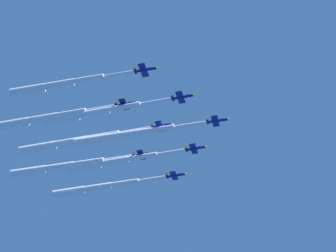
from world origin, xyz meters
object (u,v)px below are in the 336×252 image
object	(u,v)px
jet_lead	(123,135)
jet_trail_port	(40,119)
jet_starboard_inner	(91,113)
jet_starboard_mid	(95,188)
jet_starboard_outer	(56,167)
jet_port_mid	(68,142)
jet_port_outer	(56,85)
jet_port_inner	(112,162)

from	to	relation	value
jet_lead	jet_trail_port	size ratio (longest dim) A/B	1.07
jet_lead	jet_starboard_inner	size ratio (longest dim) A/B	1.04
jet_starboard_inner	jet_starboard_mid	xyz separation A→B (m)	(-13.38, 42.84, -0.43)
jet_starboard_inner	jet_starboard_outer	bearing A→B (deg)	134.22
jet_starboard_outer	jet_port_mid	bearing A→B (deg)	-51.00
jet_starboard_mid	jet_starboard_outer	bearing A→B (deg)	-129.45
jet_port_outer	jet_starboard_outer	distance (m)	46.08
jet_lead	jet_starboard_inner	distance (m)	16.79
jet_port_outer	jet_trail_port	bearing A→B (deg)	131.92
jet_starboard_mid	jet_trail_port	world-z (taller)	jet_trail_port
jet_lead	jet_port_mid	size ratio (longest dim) A/B	0.96
jet_trail_port	jet_port_outer	bearing A→B (deg)	-48.08
jet_starboard_mid	jet_port_outer	world-z (taller)	jet_port_outer
jet_lead	jet_port_inner	xyz separation A→B (m)	(-9.84, 14.90, 0.82)
jet_lead	jet_port_outer	world-z (taller)	jet_port_outer
jet_starboard_inner	jet_starboard_mid	distance (m)	44.88
jet_lead	jet_starboard_mid	size ratio (longest dim) A/B	1.04
jet_port_outer	jet_trail_port	distance (m)	19.45
jet_lead	jet_port_mid	xyz separation A→B (m)	(-25.06, 0.09, 2.30)
jet_starboard_outer	jet_port_outer	bearing A→B (deg)	-68.06
jet_port_inner	jet_starboard_outer	xyz separation A→B (m)	(-25.74, -1.83, 1.23)
jet_port_inner	jet_starboard_mid	world-z (taller)	jet_port_inner
jet_lead	jet_port_inner	bearing A→B (deg)	123.43
jet_port_mid	jet_port_outer	bearing A→B (deg)	-77.32
jet_starboard_outer	jet_lead	bearing A→B (deg)	-20.18
jet_port_mid	jet_starboard_mid	xyz separation A→B (m)	(2.45, 28.74, -1.80)
jet_starboard_inner	jet_port_mid	xyz separation A→B (m)	(-15.84, 14.10, 1.38)
jet_lead	jet_trail_port	bearing A→B (deg)	-154.15
jet_trail_port	jet_starboard_inner	bearing A→B (deg)	3.07
jet_port_inner	jet_starboard_mid	distance (m)	18.90
jet_port_mid	jet_starboard_mid	world-z (taller)	jet_port_mid
jet_lead	jet_starboard_inner	world-z (taller)	jet_starboard_inner
jet_port_mid	jet_lead	bearing A→B (deg)	-0.21
jet_lead	jet_starboard_inner	bearing A→B (deg)	-123.37
jet_lead	jet_port_mid	bearing A→B (deg)	179.79
jet_port_inner	jet_starboard_inner	bearing A→B (deg)	-88.78
jet_starboard_inner	jet_trail_port	distance (m)	22.21
jet_port_inner	jet_starboard_inner	distance (m)	28.91
jet_trail_port	jet_starboard_outer	bearing A→B (deg)	98.50
jet_port_outer	jet_trail_port	xyz separation A→B (m)	(-12.99, 14.47, -0.60)
jet_port_mid	jet_starboard_outer	xyz separation A→B (m)	(-10.52, 12.98, -0.25)
jet_starboard_outer	jet_trail_port	xyz separation A→B (m)	(4.22, -28.27, 0.42)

